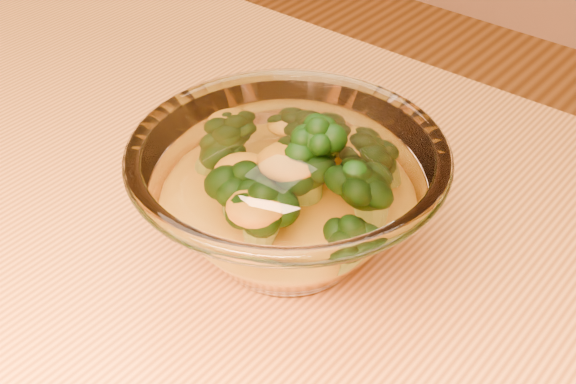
% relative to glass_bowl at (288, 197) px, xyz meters
% --- Properties ---
extents(glass_bowl, '(0.19, 0.19, 0.09)m').
position_rel_glass_bowl_xyz_m(glass_bowl, '(0.00, 0.00, 0.00)').
color(glass_bowl, white).
rests_on(glass_bowl, table).
extents(cheese_sauce, '(0.11, 0.11, 0.03)m').
position_rel_glass_bowl_xyz_m(cheese_sauce, '(-0.00, 0.00, -0.02)').
color(cheese_sauce, orange).
rests_on(cheese_sauce, glass_bowl).
extents(broccoli_heap, '(0.14, 0.12, 0.07)m').
position_rel_glass_bowl_xyz_m(broccoli_heap, '(0.00, 0.01, 0.01)').
color(broccoli_heap, black).
rests_on(broccoli_heap, cheese_sauce).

